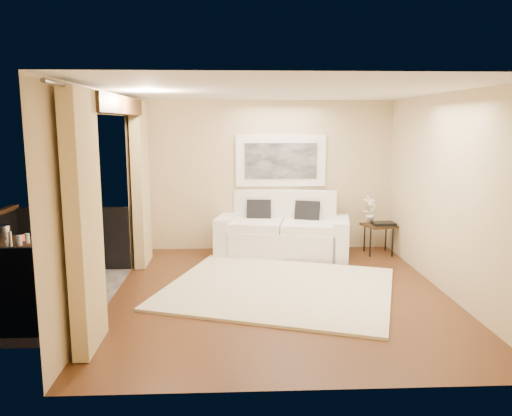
{
  "coord_description": "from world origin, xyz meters",
  "views": [
    {
      "loc": [
        -0.62,
        -6.49,
        2.3
      ],
      "look_at": [
        -0.29,
        0.79,
        1.05
      ],
      "focal_mm": 35.0,
      "sensor_mm": 36.0,
      "label": 1
    }
  ],
  "objects": [
    {
      "name": "side_table",
      "position": [
        1.93,
        2.0,
        0.47
      ],
      "size": [
        0.62,
        0.62,
        0.53
      ],
      "rotation": [
        0.0,
        0.0,
        0.33
      ],
      "color": "black",
      "rests_on": "floor"
    },
    {
      "name": "balcony_chair_near",
      "position": [
        -2.86,
        -0.28,
        0.59
      ],
      "size": [
        0.47,
        0.47,
        1.02
      ],
      "rotation": [
        0.0,
        0.0,
        0.06
      ],
      "color": "black",
      "rests_on": "balcony"
    },
    {
      "name": "balcony",
      "position": [
        -3.31,
        0.0,
        0.18
      ],
      "size": [
        1.81,
        2.6,
        1.17
      ],
      "color": "#605B56",
      "rests_on": "ground"
    },
    {
      "name": "glass_b",
      "position": [
        -3.18,
        -0.36,
        0.89
      ],
      "size": [
        0.06,
        0.06,
        0.12
      ],
      "primitive_type": "cylinder",
      "color": "silver",
      "rests_on": "bistro_table"
    },
    {
      "name": "glass_a",
      "position": [
        -3.23,
        -0.47,
        0.89
      ],
      "size": [
        0.06,
        0.06,
        0.12
      ],
      "primitive_type": "cylinder",
      "color": "white",
      "rests_on": "bistro_table"
    },
    {
      "name": "vase",
      "position": [
        -3.31,
        -0.52,
        0.92
      ],
      "size": [
        0.04,
        0.04,
        0.18
      ],
      "primitive_type": "cylinder",
      "color": "white",
      "rests_on": "bistro_table"
    },
    {
      "name": "artwork",
      "position": [
        0.23,
        2.46,
        1.62
      ],
      "size": [
        1.62,
        0.07,
        0.92
      ],
      "color": "white",
      "rests_on": "room_shell"
    },
    {
      "name": "candle",
      "position": [
        -3.28,
        -0.23,
        0.87
      ],
      "size": [
        0.06,
        0.06,
        0.07
      ],
      "primitive_type": "cylinder",
      "color": "#FA3816",
      "rests_on": "bistro_table"
    },
    {
      "name": "sofa",
      "position": [
        0.25,
        2.1,
        0.39
      ],
      "size": [
        2.43,
        1.42,
        1.09
      ],
      "rotation": [
        0.0,
        0.0,
        -0.2
      ],
      "color": "white",
      "rests_on": "floor"
    },
    {
      "name": "curtains",
      "position": [
        -2.11,
        0.0,
        1.34
      ],
      "size": [
        0.16,
        4.8,
        2.64
      ],
      "color": "#D6C084",
      "rests_on": "ground"
    },
    {
      "name": "floor",
      "position": [
        0.0,
        0.0,
        0.0
      ],
      "size": [
        5.0,
        5.0,
        0.0
      ],
      "primitive_type": "plane",
      "color": "#573119",
      "rests_on": "ground"
    },
    {
      "name": "ice_bucket",
      "position": [
        -3.53,
        -0.23,
        0.93
      ],
      "size": [
        0.18,
        0.18,
        0.2
      ],
      "primitive_type": "cylinder",
      "color": "white",
      "rests_on": "bistro_table"
    },
    {
      "name": "bistro_table",
      "position": [
        -3.33,
        -0.35,
        0.75
      ],
      "size": [
        0.89,
        0.89,
        0.83
      ],
      "rotation": [
        0.0,
        0.0,
        -0.31
      ],
      "color": "black",
      "rests_on": "balcony"
    },
    {
      "name": "rug",
      "position": [
        -0.0,
        0.18,
        0.02
      ],
      "size": [
        3.72,
        3.48,
        0.04
      ],
      "primitive_type": "cube",
      "rotation": [
        0.0,
        0.0,
        -0.33
      ],
      "color": "#F2E9C2",
      "rests_on": "floor"
    },
    {
      "name": "balcony_chair_far",
      "position": [
        -3.24,
        0.73,
        0.53
      ],
      "size": [
        0.45,
        0.46,
        0.92
      ],
      "rotation": [
        0.0,
        0.0,
        3.29
      ],
      "color": "black",
      "rests_on": "balcony"
    },
    {
      "name": "room_shell",
      "position": [
        -2.13,
        0.0,
        2.52
      ],
      "size": [
        5.0,
        6.4,
        5.0
      ],
      "color": "white",
      "rests_on": "ground"
    },
    {
      "name": "tray",
      "position": [
        2.0,
        1.95,
        0.56
      ],
      "size": [
        0.39,
        0.3,
        0.05
      ],
      "primitive_type": "cube",
      "rotation": [
        0.0,
        0.0,
        0.04
      ],
      "color": "black",
      "rests_on": "side_table"
    },
    {
      "name": "orchid",
      "position": [
        1.81,
        2.16,
        0.77
      ],
      "size": [
        0.31,
        0.27,
        0.49
      ],
      "primitive_type": "imported",
      "rotation": [
        0.0,
        0.0,
        0.48
      ],
      "color": "white",
      "rests_on": "side_table"
    }
  ]
}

